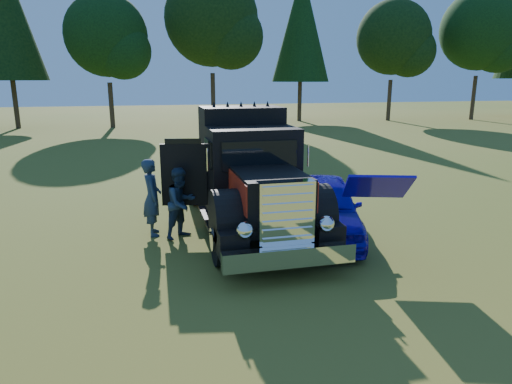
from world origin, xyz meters
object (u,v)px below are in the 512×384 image
(diamond_t_truck, at_px, (249,180))
(spectator_near, at_px, (152,197))
(spectator_far, at_px, (181,203))
(hotrod_coupe, at_px, (323,207))

(diamond_t_truck, xyz_separation_m, spectator_near, (-2.34, 0.15, -0.35))
(spectator_far, bearing_deg, diamond_t_truck, -30.80)
(hotrod_coupe, relative_size, spectator_near, 2.41)
(spectator_near, height_order, spectator_far, spectator_near)
(hotrod_coupe, relative_size, spectator_far, 2.66)
(diamond_t_truck, bearing_deg, spectator_near, 176.27)
(spectator_near, distance_m, spectator_far, 0.76)
(spectator_near, xyz_separation_m, spectator_far, (0.66, -0.37, -0.09))
(hotrod_coupe, bearing_deg, spectator_near, 165.50)
(diamond_t_truck, bearing_deg, spectator_far, -172.53)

